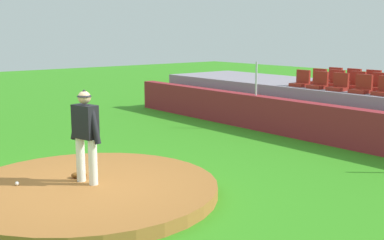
{
  "coord_description": "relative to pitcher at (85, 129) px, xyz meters",
  "views": [
    {
      "loc": [
        7.71,
        -3.88,
        2.91
      ],
      "look_at": [
        0.0,
        2.42,
        1.12
      ],
      "focal_mm": 45.63,
      "sensor_mm": 36.0,
      "label": 1
    }
  ],
  "objects": [
    {
      "name": "ground_plane",
      "position": [
        0.08,
        -0.04,
        -1.21
      ],
      "size": [
        60.0,
        60.0,
        0.0
      ],
      "primitive_type": "plane",
      "color": "#348E1C"
    },
    {
      "name": "pitchers_mound",
      "position": [
        0.08,
        -0.04,
        -1.1
      ],
      "size": [
        4.68,
        4.68,
        0.22
      ],
      "primitive_type": "cylinder",
      "color": "#A2642D",
      "rests_on": "ground_plane"
    },
    {
      "name": "pitcher",
      "position": [
        0.0,
        0.0,
        0.0
      ],
      "size": [
        0.78,
        0.34,
        1.71
      ],
      "rotation": [
        0.0,
        0.0,
        0.22
      ],
      "color": "white",
      "rests_on": "pitchers_mound"
    },
    {
      "name": "baseball",
      "position": [
        -0.65,
        -1.05,
        -0.95
      ],
      "size": [
        0.07,
        0.07,
        0.07
      ],
      "primitive_type": "sphere",
      "color": "white",
      "rests_on": "pitchers_mound"
    },
    {
      "name": "fielding_glove",
      "position": [
        -0.38,
        0.02,
        -0.93
      ],
      "size": [
        0.34,
        0.36,
        0.11
      ],
      "primitive_type": "ellipsoid",
      "rotation": [
        0.0,
        0.0,
        4.08
      ],
      "color": "brown",
      "rests_on": "pitchers_mound"
    },
    {
      "name": "brick_barrier",
      "position": [
        0.08,
        6.88,
        -0.69
      ],
      "size": [
        16.42,
        0.4,
        1.03
      ],
      "primitive_type": "cube",
      "color": "maroon",
      "rests_on": "ground_plane"
    },
    {
      "name": "fence_post_left",
      "position": [
        -2.35,
        6.88,
        0.33
      ],
      "size": [
        0.06,
        0.06,
        1.02
      ],
      "primitive_type": "cylinder",
      "color": "silver",
      "rests_on": "brick_barrier"
    },
    {
      "name": "bleacher_platform",
      "position": [
        0.08,
        9.18,
        -0.57
      ],
      "size": [
        15.58,
        3.17,
        1.28
      ],
      "primitive_type": "cube",
      "color": "gray",
      "rests_on": "ground_plane"
    },
    {
      "name": "stadium_chair_0",
      "position": [
        -1.66,
        8.14,
        0.23
      ],
      "size": [
        0.48,
        0.44,
        0.5
      ],
      "rotation": [
        0.0,
        0.0,
        3.14
      ],
      "color": "maroon",
      "rests_on": "bleacher_platform"
    },
    {
      "name": "stadium_chair_1",
      "position": [
        -0.97,
        8.1,
        0.23
      ],
      "size": [
        0.48,
        0.44,
        0.5
      ],
      "rotation": [
        0.0,
        0.0,
        3.14
      ],
      "color": "maroon",
      "rests_on": "bleacher_platform"
    },
    {
      "name": "stadium_chair_2",
      "position": [
        -0.28,
        8.1,
        0.23
      ],
      "size": [
        0.48,
        0.44,
        0.5
      ],
      "rotation": [
        0.0,
        0.0,
        3.14
      ],
      "color": "maroon",
      "rests_on": "bleacher_platform"
    },
    {
      "name": "stadium_chair_3",
      "position": [
        0.45,
        8.09,
        0.23
      ],
      "size": [
        0.48,
        0.44,
        0.5
      ],
      "rotation": [
        0.0,
        0.0,
        3.14
      ],
      "color": "maroon",
      "rests_on": "bleacher_platform"
    },
    {
      "name": "stadium_chair_6",
      "position": [
        -1.66,
        8.97,
        0.23
      ],
      "size": [
        0.48,
        0.44,
        0.5
      ],
      "rotation": [
        0.0,
        0.0,
        3.14
      ],
      "color": "maroon",
      "rests_on": "bleacher_platform"
    },
    {
      "name": "stadium_chair_7",
      "position": [
        -0.97,
        8.95,
        0.23
      ],
      "size": [
        0.48,
        0.44,
        0.5
      ],
      "rotation": [
        0.0,
        0.0,
        3.14
      ],
      "color": "maroon",
      "rests_on": "bleacher_platform"
    },
    {
      "name": "stadium_chair_8",
      "position": [
        -0.28,
        8.97,
        0.23
      ],
      "size": [
        0.48,
        0.44,
        0.5
      ],
      "rotation": [
        0.0,
        0.0,
        3.14
      ],
      "color": "maroon",
      "rests_on": "bleacher_platform"
    },
    {
      "name": "stadium_chair_9",
      "position": [
        0.41,
        8.99,
        0.23
      ],
      "size": [
        0.48,
        0.44,
        0.5
      ],
      "rotation": [
        0.0,
        0.0,
        3.14
      ],
      "color": "maroon",
      "rests_on": "bleacher_platform"
    },
    {
      "name": "stadium_chair_12",
      "position": [
        -1.65,
        9.82,
        0.23
      ],
      "size": [
        0.48,
        0.44,
        0.5
      ],
      "rotation": [
        0.0,
        0.0,
        3.14
      ],
      "color": "maroon",
      "rests_on": "bleacher_platform"
    },
    {
      "name": "stadium_chair_13",
      "position": [
        -0.97,
        9.83,
        0.23
      ],
      "size": [
        0.48,
        0.44,
        0.5
      ],
      "rotation": [
        0.0,
        0.0,
        3.14
      ],
      "color": "maroon",
      "rests_on": "bleacher_platform"
    },
    {
      "name": "stadium_chair_14",
      "position": [
        -0.28,
        9.82,
        0.23
      ],
      "size": [
        0.48,
        0.44,
        0.5
      ],
      "rotation": [
        0.0,
        0.0,
        3.14
      ],
      "color": "maroon",
      "rests_on": "bleacher_platform"
    }
  ]
}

